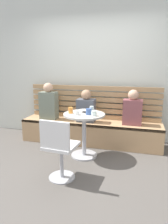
% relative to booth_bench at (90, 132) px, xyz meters
% --- Properties ---
extents(ground, '(8.00, 8.00, 0.00)m').
position_rel_booth_bench_xyz_m(ground, '(0.00, -1.20, -0.22)').
color(ground, '#514C47').
extents(back_wall, '(5.20, 0.10, 2.90)m').
position_rel_booth_bench_xyz_m(back_wall, '(0.00, 0.44, 1.23)').
color(back_wall, silver).
rests_on(back_wall, ground).
extents(booth_bench, '(2.70, 0.52, 0.44)m').
position_rel_booth_bench_xyz_m(booth_bench, '(0.00, 0.00, 0.00)').
color(booth_bench, tan).
rests_on(booth_bench, ground).
extents(booth_backrest, '(2.65, 0.04, 0.67)m').
position_rel_booth_bench_xyz_m(booth_backrest, '(0.00, 0.24, 0.56)').
color(booth_backrest, '#A68157').
rests_on(booth_backrest, booth_bench).
extents(cafe_table, '(0.68, 0.68, 0.74)m').
position_rel_booth_bench_xyz_m(cafe_table, '(0.04, -0.61, 0.30)').
color(cafe_table, '#ADADB2').
rests_on(cafe_table, ground).
extents(white_chair, '(0.43, 0.43, 0.85)m').
position_rel_booth_bench_xyz_m(white_chair, '(-0.08, -1.42, 0.24)').
color(white_chair, '#ADADB2').
rests_on(white_chair, ground).
extents(person_adult, '(0.34, 0.22, 0.73)m').
position_rel_booth_bench_xyz_m(person_adult, '(-0.86, -0.00, 0.54)').
color(person_adult, slate).
rests_on(person_adult, booth_bench).
extents(person_child_left, '(0.34, 0.22, 0.62)m').
position_rel_booth_bench_xyz_m(person_child_left, '(-0.08, -0.02, 0.49)').
color(person_child_left, '#4C515B').
rests_on(person_child_left, booth_bench).
extents(person_child_middle, '(0.34, 0.22, 0.64)m').
position_rel_booth_bench_xyz_m(person_child_middle, '(0.79, 0.02, 0.50)').
color(person_child_middle, brown).
rests_on(person_child_middle, booth_bench).
extents(cup_tumbler_orange, '(0.07, 0.07, 0.10)m').
position_rel_booth_bench_xyz_m(cup_tumbler_orange, '(-0.18, -0.64, 0.57)').
color(cup_tumbler_orange, orange).
rests_on(cup_tumbler_orange, cafe_table).
extents(cup_glass_short, '(0.08, 0.08, 0.08)m').
position_rel_booth_bench_xyz_m(cup_glass_short, '(0.23, -0.71, 0.56)').
color(cup_glass_short, silver).
rests_on(cup_glass_short, cafe_table).
extents(cup_mug_blue, '(0.08, 0.08, 0.09)m').
position_rel_booth_bench_xyz_m(cup_mug_blue, '(0.13, -0.65, 0.57)').
color(cup_mug_blue, '#3D5B9E').
rests_on(cup_mug_blue, cafe_table).
extents(cup_glass_tall, '(0.07, 0.07, 0.12)m').
position_rel_booth_bench_xyz_m(cup_glass_tall, '(0.16, -0.56, 0.58)').
color(cup_glass_tall, silver).
rests_on(cup_glass_tall, cafe_table).
extents(cup_ceramic_white, '(0.08, 0.08, 0.07)m').
position_rel_booth_bench_xyz_m(cup_ceramic_white, '(-0.05, -0.72, 0.55)').
color(cup_ceramic_white, white).
rests_on(cup_ceramic_white, cafe_table).
extents(plate_small, '(0.17, 0.17, 0.01)m').
position_rel_booth_bench_xyz_m(plate_small, '(-0.02, -0.38, 0.52)').
color(plate_small, white).
rests_on(plate_small, cafe_table).
extents(phone_on_table, '(0.16, 0.14, 0.01)m').
position_rel_booth_bench_xyz_m(phone_on_table, '(0.05, -0.54, 0.52)').
color(phone_on_table, black).
rests_on(phone_on_table, cafe_table).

